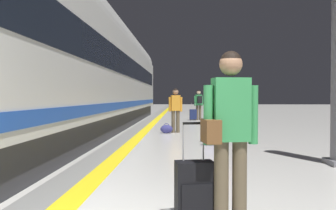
% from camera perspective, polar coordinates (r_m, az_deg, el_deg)
% --- Properties ---
extents(safety_line_strip, '(0.36, 80.00, 0.01)m').
position_cam_1_polar(safety_line_strip, '(12.49, -4.28, -4.65)').
color(safety_line_strip, yellow).
rests_on(safety_line_strip, ground).
extents(tactile_edge_band, '(0.66, 80.00, 0.01)m').
position_cam_1_polar(tactile_edge_band, '(12.53, -5.88, -4.64)').
color(tactile_edge_band, slate).
rests_on(tactile_edge_band, ground).
extents(high_speed_train, '(2.94, 35.18, 4.97)m').
position_cam_1_polar(high_speed_train, '(10.54, -17.67, 7.82)').
color(high_speed_train, '#38383D').
rests_on(high_speed_train, ground).
extents(traveller_foreground, '(0.56, 0.35, 1.75)m').
position_cam_1_polar(traveller_foreground, '(3.56, 9.69, -3.34)').
color(traveller_foreground, brown).
rests_on(traveller_foreground, ground).
extents(rolling_suitcase_foreground, '(0.41, 0.30, 1.04)m').
position_cam_1_polar(rolling_suitcase_foreground, '(3.72, 4.24, -13.41)').
color(rolling_suitcase_foreground, black).
rests_on(rolling_suitcase_foreground, ground).
extents(passenger_near, '(0.51, 0.21, 1.63)m').
position_cam_1_polar(passenger_near, '(9.93, 8.38, -0.76)').
color(passenger_near, '#383842').
rests_on(passenger_near, ground).
extents(duffel_bag_near, '(0.44, 0.26, 0.36)m').
position_cam_1_polar(duffel_bag_near, '(9.74, 6.63, -5.46)').
color(duffel_bag_near, navy).
rests_on(duffel_bag_near, ground).
extents(passenger_mid, '(0.49, 0.25, 1.60)m').
position_cam_1_polar(passenger_mid, '(12.99, 1.21, -0.32)').
color(passenger_mid, brown).
rests_on(passenger_mid, ground).
extents(duffel_bag_mid, '(0.44, 0.26, 0.36)m').
position_cam_1_polar(duffel_bag_mid, '(12.79, -0.24, -3.84)').
color(duffel_bag_mid, navy).
rests_on(duffel_bag_mid, ground).
extents(passenger_far, '(0.50, 0.40, 1.67)m').
position_cam_1_polar(passenger_far, '(20.10, 4.92, 0.43)').
color(passenger_far, brown).
rests_on(passenger_far, ground).
extents(suitcase_far, '(0.40, 0.27, 1.00)m').
position_cam_1_polar(suitcase_far, '(19.87, 4.01, -1.48)').
color(suitcase_far, '#19234C').
rests_on(suitcase_far, ground).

